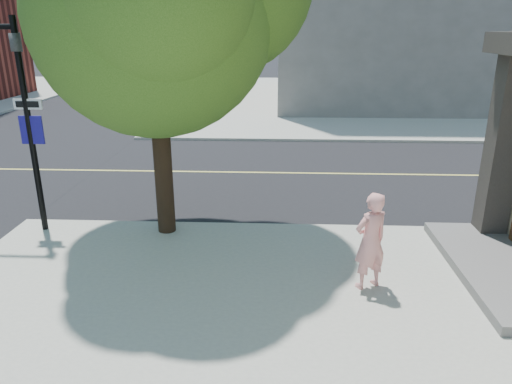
{
  "coord_description": "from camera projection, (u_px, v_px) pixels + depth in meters",
  "views": [
    {
      "loc": [
        5.02,
        -10.37,
        4.51
      ],
      "look_at": [
        4.6,
        -1.14,
        1.3
      ],
      "focal_mm": 33.42,
      "sensor_mm": 36.0,
      "label": 1
    }
  ],
  "objects": [
    {
      "name": "man_on_phone",
      "position": [
        370.0,
        241.0,
        8.23
      ],
      "size": [
        0.77,
        0.68,
        1.77
      ],
      "primitive_type": "imported",
      "rotation": [
        0.0,
        0.0,
        3.63
      ],
      "color": "pink",
      "rests_on": "sidewalk_se"
    },
    {
      "name": "ground",
      "position": [
        68.0,
        224.0,
        11.48
      ],
      "size": [
        140.0,
        140.0,
        0.0
      ],
      "primitive_type": "plane",
      "color": "black",
      "rests_on": "ground"
    },
    {
      "name": "sidewalk_ne",
      "position": [
        407.0,
        99.0,
        31.16
      ],
      "size": [
        29.0,
        25.0,
        0.12
      ],
      "primitive_type": "cube",
      "color": "#A8A89A",
      "rests_on": "ground"
    },
    {
      "name": "road_ew",
      "position": [
        125.0,
        171.0,
        15.73
      ],
      "size": [
        140.0,
        9.0,
        0.01
      ],
      "primitive_type": "cube",
      "color": "black",
      "rests_on": "ground"
    }
  ]
}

